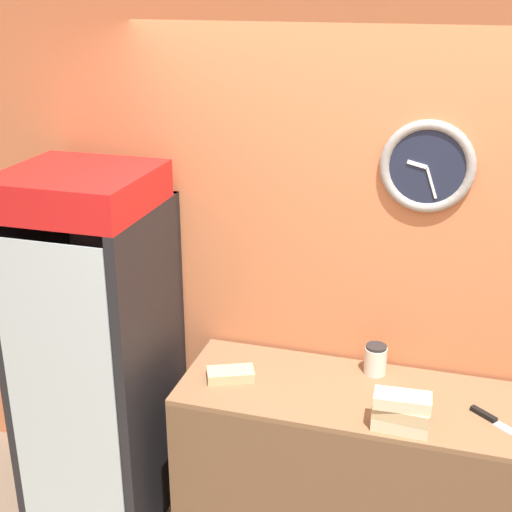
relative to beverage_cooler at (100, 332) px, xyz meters
name	(u,v)px	position (x,y,z in m)	size (l,w,h in m)	color
wall_back	(385,273)	(1.36, 0.36, 0.34)	(5.20, 0.10, 2.70)	#D17547
prep_counter	(363,474)	(1.36, 0.00, -0.57)	(1.76, 0.62, 0.89)	brown
beverage_cooler	(100,332)	(0.00, 0.00, 0.00)	(0.66, 0.72, 1.87)	black
sandwich_stack_bottom	(400,423)	(1.53, -0.22, -0.10)	(0.24, 0.12, 0.06)	beige
sandwich_stack_middle	(401,412)	(1.53, -0.22, -0.04)	(0.24, 0.12, 0.06)	tan
sandwich_stack_top	(402,401)	(1.53, -0.22, 0.01)	(0.24, 0.13, 0.06)	beige
sandwich_flat_left	(231,374)	(0.71, -0.04, -0.10)	(0.25, 0.19, 0.05)	tan
chefs_knife	(498,423)	(1.92, -0.07, -0.12)	(0.33, 0.27, 0.02)	silver
condiment_jar	(375,359)	(1.36, 0.21, -0.05)	(0.11, 0.11, 0.15)	silver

